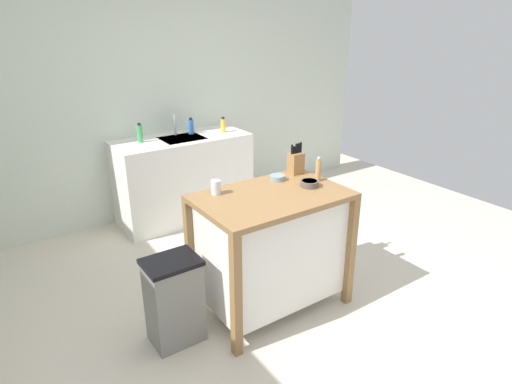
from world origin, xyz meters
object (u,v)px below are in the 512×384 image
Objects in this scene: bottle_hand_soap at (140,133)px; bottle_dish_soap at (191,126)px; drinking_cup at (216,187)px; kitchen_island at (271,245)px; bowl_ceramic_small at (309,183)px; pepper_grinder at (318,169)px; bowl_ceramic_wide at (277,177)px; knife_block at (296,162)px; bottle_spray_cleaner at (223,125)px; sink_faucet at (175,125)px; trash_bin at (174,301)px.

bottle_hand_soap is 0.58m from bottle_dish_soap.
kitchen_island is at bearing -34.46° from drinking_cup.
pepper_grinder is (0.13, 0.06, 0.07)m from bowl_ceramic_small.
bowl_ceramic_wide is at bearing -1.70° from drinking_cup.
bowl_ceramic_wide is 0.27m from bowl_ceramic_small.
bottle_spray_cleaner is (0.24, 1.55, -0.03)m from knife_block.
bottle_spray_cleaner reaches higher than drinking_cup.
pepper_grinder is 1.91m from bottle_dish_soap.
sink_faucet is 0.17m from bottle_dish_soap.
drinking_cup is (-0.33, 0.22, 0.46)m from kitchen_island.
kitchen_island is 2.05m from sink_faucet.
bowl_ceramic_wide is 0.32m from pepper_grinder.
bottle_spray_cleaner is at bearing 83.50° from pepper_grinder.
bowl_ceramic_small is 0.78× the size of bottle_dish_soap.
kitchen_island is at bearing -82.60° from bottle_hand_soap.
bottle_spray_cleaner reaches higher than trash_bin.
bowl_ceramic_small is at bearing -85.75° from sink_faucet.
bottle_spray_cleaner is (0.66, 1.80, 0.47)m from kitchen_island.
knife_block is 0.75m from drinking_cup.
bowl_ceramic_wide is at bearing 45.30° from kitchen_island.
knife_block is 0.31m from bowl_ceramic_small.
kitchen_island is at bearing -99.78° from bottle_dish_soap.
bottle_dish_soap is at bearing 89.62° from bowl_ceramic_small.
bottle_spray_cleaner is (0.20, 1.77, -0.03)m from pepper_grinder.
pepper_grinder reaches higher than kitchen_island.
drinking_cup is at bearing 145.54° from kitchen_island.
bowl_ceramic_wide is 0.19× the size of trash_bin.
sink_faucet is (-0.04, 1.78, 0.07)m from bowl_ceramic_wide.
bottle_dish_soap is 1.03× the size of bottle_spray_cleaner.
knife_block is 1.14× the size of sink_faucet.
kitchen_island is 5.62× the size of pepper_grinder.
pepper_grinder is 0.30× the size of trash_bin.
trash_bin is (-0.45, -0.18, -0.66)m from drinking_cup.
bowl_ceramic_small is 0.63× the size of sink_faucet.
bottle_hand_soap reaches higher than trash_bin.
sink_faucet reaches higher than trash_bin.
pepper_grinder reaches higher than bottle_hand_soap.
drinking_cup is at bearing 158.28° from bowl_ceramic_small.
sink_faucet is at bearing 85.08° from kitchen_island.
bottle_dish_soap reaches higher than bowl_ceramic_wide.
knife_block is at bearing -81.83° from sink_faucet.
sink_faucet is at bearing 63.95° from trash_bin.
knife_block reaches higher than bowl_ceramic_small.
pepper_grinder is at bearing -96.50° from bottle_spray_cleaner.
pepper_grinder reaches higher than bottle_dish_soap.
kitchen_island is 0.52m from bowl_ceramic_wide.
kitchen_island is at bearing -2.94° from trash_bin.
bottle_dish_soap reaches higher than bowl_ceramic_small.
knife_block reaches higher than bowl_ceramic_wide.
sink_faucet reaches higher than bottle_dish_soap.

